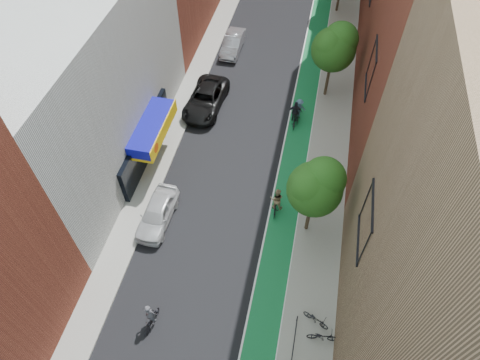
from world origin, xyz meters
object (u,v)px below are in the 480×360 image
Objects in this scene: parked_car_white at (157,213)px; parked_car_black at (206,99)px; parked_car_silver at (233,43)px; cyclist_lead at (151,318)px; cyclist_lane_far at (299,110)px; cyclist_lane_near at (276,202)px; cyclist_lane_mid at (295,116)px.

parked_car_white is 11.76m from parked_car_black.
parked_car_white is 20.19m from parked_car_silver.
cyclist_lead is 1.08× the size of cyclist_lane_far.
parked_car_white is at bearing 52.64° from cyclist_lane_far.
parked_car_white is at bearing -88.08° from parked_car_black.
parked_car_black is 2.70× the size of cyclist_lane_near.
parked_car_black is at bearing -52.01° from cyclist_lane_near.
cyclist_lead is at bearing 58.05° from cyclist_lane_near.
cyclist_lane_mid is (0.09, 8.80, -0.08)m from cyclist_lane_near.
cyclist_lead is at bearing -81.65° from parked_car_black.
parked_car_silver is at bearing -52.07° from cyclist_lane_far.
cyclist_lane_far reaches higher than parked_car_white.
parked_car_black is (0.19, 11.76, 0.04)m from parked_car_white.
parked_car_silver is at bearing -69.02° from cyclist_lane_near.
cyclist_lane_far is (0.23, 0.66, 0.03)m from cyclist_lane_mid.
cyclist_lane_far is at bearing -92.54° from cyclist_lane_near.
cyclist_lane_near reaches higher than cyclist_lead.
parked_car_black is 7.55m from cyclist_lane_mid.
parked_car_black is 11.93m from cyclist_lane_near.
parked_car_white is 2.14× the size of cyclist_lead.
parked_car_silver is 27.05m from cyclist_lead.
parked_car_white is 1.00× the size of parked_car_silver.
parked_car_black is at bearing -76.54° from cyclist_lead.
cyclist_lane_mid reaches higher than cyclist_lane_near.
parked_car_black is 18.68m from cyclist_lead.
parked_car_black is at bearing 90.48° from parked_car_white.
parked_car_silver is (0.61, 20.18, -0.02)m from parked_car_white.
cyclist_lane_far is at bearing -99.73° from cyclist_lead.
cyclist_lane_far is (5.96, 18.73, 0.18)m from cyclist_lead.
cyclist_lane_near is at bearing 19.14° from parked_car_white.
cyclist_lane_near is at bearing -67.76° from parked_car_silver.
parked_car_black is 7.76m from cyclist_lane_far.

